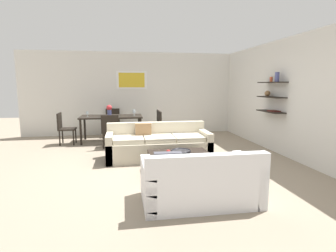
{
  "coord_description": "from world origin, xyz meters",
  "views": [
    {
      "loc": [
        -0.66,
        -5.53,
        1.64
      ],
      "look_at": [
        0.29,
        0.2,
        0.75
      ],
      "focal_mm": 28.77,
      "sensor_mm": 36.0,
      "label": 1
    }
  ],
  "objects_px": {
    "coffee_table": "(180,164)",
    "dining_chair_right_far": "(155,122)",
    "wine_glass_left_near": "(87,113)",
    "wine_glass_right_near": "(134,112)",
    "dining_chair_left_near": "(64,126)",
    "dining_chair_right_near": "(156,124)",
    "centerpiece_vase": "(109,110)",
    "apple_on_coffee_table": "(168,152)",
    "dining_table": "(111,118)",
    "sofa_beige": "(158,145)",
    "dining_chair_foot": "(110,129)",
    "wine_glass_right_far": "(134,111)",
    "dining_chair_head": "(113,120)",
    "loveseat_white": "(200,182)",
    "decorative_bowl": "(181,152)"
  },
  "relations": [
    {
      "from": "dining_chair_foot",
      "to": "dining_chair_right_near",
      "type": "bearing_deg",
      "value": 27.19
    },
    {
      "from": "decorative_bowl",
      "to": "wine_glass_right_far",
      "type": "xyz_separation_m",
      "value": [
        -0.72,
        3.3,
        0.45
      ]
    },
    {
      "from": "loveseat_white",
      "to": "dining_chair_right_near",
      "type": "relative_size",
      "value": 1.82
    },
    {
      "from": "dining_chair_left_near",
      "to": "apple_on_coffee_table",
      "type": "bearing_deg",
      "value": -50.53
    },
    {
      "from": "wine_glass_right_near",
      "to": "centerpiece_vase",
      "type": "relative_size",
      "value": 0.49
    },
    {
      "from": "wine_glass_left_near",
      "to": "dining_chair_right_far",
      "type": "bearing_deg",
      "value": 9.35
    },
    {
      "from": "dining_chair_left_near",
      "to": "wine_glass_right_near",
      "type": "distance_m",
      "value": 1.97
    },
    {
      "from": "apple_on_coffee_table",
      "to": "dining_chair_left_near",
      "type": "bearing_deg",
      "value": 129.47
    },
    {
      "from": "dining_table",
      "to": "wine_glass_right_near",
      "type": "height_order",
      "value": "wine_glass_right_near"
    },
    {
      "from": "dining_chair_left_near",
      "to": "dining_chair_right_near",
      "type": "relative_size",
      "value": 1.0
    },
    {
      "from": "wine_glass_right_far",
      "to": "wine_glass_left_near",
      "type": "xyz_separation_m",
      "value": [
        -1.31,
        -0.23,
        -0.01
      ]
    },
    {
      "from": "dining_chair_head",
      "to": "wine_glass_left_near",
      "type": "height_order",
      "value": "wine_glass_left_near"
    },
    {
      "from": "dining_chair_head",
      "to": "dining_chair_foot",
      "type": "distance_m",
      "value": 1.73
    },
    {
      "from": "dining_chair_foot",
      "to": "decorative_bowl",
      "type": "bearing_deg",
      "value": -59.23
    },
    {
      "from": "dining_table",
      "to": "centerpiece_vase",
      "type": "bearing_deg",
      "value": 141.68
    },
    {
      "from": "sofa_beige",
      "to": "wine_glass_right_near",
      "type": "distance_m",
      "value": 2.06
    },
    {
      "from": "dining_chair_right_far",
      "to": "centerpiece_vase",
      "type": "relative_size",
      "value": 2.78
    },
    {
      "from": "wine_glass_left_near",
      "to": "wine_glass_right_far",
      "type": "bearing_deg",
      "value": 9.78
    },
    {
      "from": "dining_chair_right_far",
      "to": "wine_glass_left_near",
      "type": "height_order",
      "value": "wine_glass_left_near"
    },
    {
      "from": "dining_table",
      "to": "centerpiece_vase",
      "type": "relative_size",
      "value": 5.53
    },
    {
      "from": "sofa_beige",
      "to": "wine_glass_right_far",
      "type": "xyz_separation_m",
      "value": [
        -0.44,
        2.16,
        0.58
      ]
    },
    {
      "from": "coffee_table",
      "to": "wine_glass_left_near",
      "type": "relative_size",
      "value": 7.28
    },
    {
      "from": "dining_table",
      "to": "dining_chair_head",
      "type": "bearing_deg",
      "value": 90.0
    },
    {
      "from": "dining_chair_foot",
      "to": "centerpiece_vase",
      "type": "height_order",
      "value": "centerpiece_vase"
    },
    {
      "from": "coffee_table",
      "to": "centerpiece_vase",
      "type": "distance_m",
      "value": 3.64
    },
    {
      "from": "wine_glass_left_near",
      "to": "wine_glass_right_near",
      "type": "bearing_deg",
      "value": -0.0
    },
    {
      "from": "dining_chair_head",
      "to": "dining_chair_foot",
      "type": "bearing_deg",
      "value": -90.0
    },
    {
      "from": "dining_table",
      "to": "wine_glass_right_far",
      "type": "height_order",
      "value": "wine_glass_right_far"
    },
    {
      "from": "dining_chair_head",
      "to": "centerpiece_vase",
      "type": "relative_size",
      "value": 2.78
    },
    {
      "from": "wine_glass_right_near",
      "to": "wine_glass_right_far",
      "type": "height_order",
      "value": "wine_glass_right_far"
    },
    {
      "from": "apple_on_coffee_table",
      "to": "dining_chair_head",
      "type": "height_order",
      "value": "dining_chair_head"
    },
    {
      "from": "dining_chair_head",
      "to": "apple_on_coffee_table",
      "type": "bearing_deg",
      "value": -74.07
    },
    {
      "from": "centerpiece_vase",
      "to": "dining_chair_head",
      "type": "bearing_deg",
      "value": 86.04
    },
    {
      "from": "sofa_beige",
      "to": "dining_chair_foot",
      "type": "bearing_deg",
      "value": 132.95
    },
    {
      "from": "dining_chair_right_near",
      "to": "decorative_bowl",
      "type": "bearing_deg",
      "value": -88.11
    },
    {
      "from": "apple_on_coffee_table",
      "to": "wine_glass_right_far",
      "type": "relative_size",
      "value": 0.48
    },
    {
      "from": "dining_chair_left_near",
      "to": "dining_chair_head",
      "type": "bearing_deg",
      "value": 39.86
    },
    {
      "from": "wine_glass_left_near",
      "to": "centerpiece_vase",
      "type": "xyz_separation_m",
      "value": [
        0.6,
        0.16,
        0.07
      ]
    },
    {
      "from": "coffee_table",
      "to": "dining_chair_right_far",
      "type": "height_order",
      "value": "dining_chair_right_far"
    },
    {
      "from": "wine_glass_left_near",
      "to": "centerpiece_vase",
      "type": "height_order",
      "value": "centerpiece_vase"
    },
    {
      "from": "dining_chair_head",
      "to": "centerpiece_vase",
      "type": "xyz_separation_m",
      "value": [
        -0.06,
        -0.82,
        0.43
      ]
    },
    {
      "from": "wine_glass_right_near",
      "to": "apple_on_coffee_table",
      "type": "bearing_deg",
      "value": -80.84
    },
    {
      "from": "wine_glass_right_far",
      "to": "decorative_bowl",
      "type": "bearing_deg",
      "value": -77.63
    },
    {
      "from": "coffee_table",
      "to": "dining_chair_head",
      "type": "distance_m",
      "value": 4.32
    },
    {
      "from": "dining_chair_right_near",
      "to": "apple_on_coffee_table",
      "type": "bearing_deg",
      "value": -92.59
    },
    {
      "from": "dining_table",
      "to": "dining_chair_right_near",
      "type": "xyz_separation_m",
      "value": [
        1.28,
        -0.21,
        -0.17
      ]
    },
    {
      "from": "apple_on_coffee_table",
      "to": "wine_glass_right_near",
      "type": "distance_m",
      "value": 3.12
    },
    {
      "from": "loveseat_white",
      "to": "apple_on_coffee_table",
      "type": "height_order",
      "value": "loveseat_white"
    },
    {
      "from": "loveseat_white",
      "to": "centerpiece_vase",
      "type": "distance_m",
      "value": 4.75
    },
    {
      "from": "loveseat_white",
      "to": "wine_glass_right_near",
      "type": "relative_size",
      "value": 10.34
    }
  ]
}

